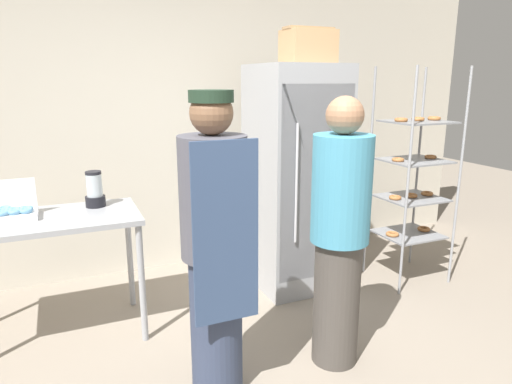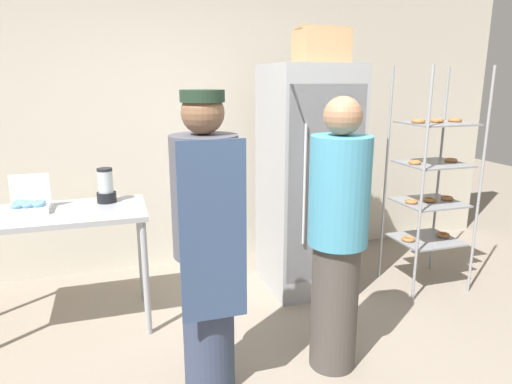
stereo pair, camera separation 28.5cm
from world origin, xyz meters
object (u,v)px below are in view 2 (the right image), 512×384
baking_rack (431,182)px  person_customer (337,237)px  donut_box (29,205)px  blender_pitcher (106,187)px  refrigerator (307,180)px  cardboard_storage_box (321,46)px  person_baker (207,244)px

baking_rack → person_customer: baking_rack is taller
donut_box → blender_pitcher: blender_pitcher is taller
refrigerator → baking_rack: size_ratio=1.01×
baking_rack → blender_pitcher: baking_rack is taller
donut_box → cardboard_storage_box: (2.16, 0.06, 1.08)m
blender_pitcher → person_baker: size_ratio=0.15×
refrigerator → blender_pitcher: refrigerator is taller
donut_box → blender_pitcher: bearing=13.1°
refrigerator → person_baker: refrigerator is taller
refrigerator → blender_pitcher: size_ratio=7.36×
cardboard_storage_box → person_baker: cardboard_storage_box is taller
refrigerator → baking_rack: bearing=-18.1°
blender_pitcher → person_baker: (0.52, -1.11, -0.10)m
baking_rack → blender_pitcher: 2.59m
cardboard_storage_box → person_baker: size_ratio=0.23×
person_baker → blender_pitcher: bearing=115.0°
blender_pitcher → person_customer: size_ratio=0.15×
blender_pitcher → cardboard_storage_box: cardboard_storage_box is taller
baking_rack → cardboard_storage_box: size_ratio=4.76×
refrigerator → blender_pitcher: (-1.59, 0.00, 0.05)m
donut_box → person_baker: 1.43m
baking_rack → donut_box: size_ratio=7.10×
baking_rack → cardboard_storage_box: (-0.92, 0.27, 1.08)m
baking_rack → cardboard_storage_box: cardboard_storage_box is taller
baking_rack → person_customer: size_ratio=1.11×
cardboard_storage_box → person_customer: 1.62m
refrigerator → person_baker: 1.55m
person_baker → person_customer: person_baker is taller
cardboard_storage_box → person_customer: (-0.36, -1.08, -1.15)m
refrigerator → baking_rack: (0.98, -0.32, -0.02)m
baking_rack → donut_box: 3.08m
baking_rack → donut_box: baking_rack is taller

